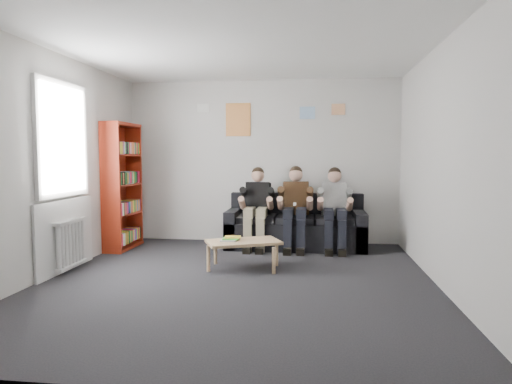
# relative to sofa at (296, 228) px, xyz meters

# --- Properties ---
(room_shell) EXTENTS (5.00, 5.00, 5.00)m
(room_shell) POSITION_rel_sofa_xyz_m (-0.59, -2.09, 1.05)
(room_shell) COLOR black
(room_shell) RESTS_ON ground
(sofa) EXTENTS (2.16, 0.88, 0.83)m
(sofa) POSITION_rel_sofa_xyz_m (0.00, 0.00, 0.00)
(sofa) COLOR black
(sofa) RESTS_ON ground
(bookshelf) EXTENTS (0.29, 0.88, 1.95)m
(bookshelf) POSITION_rel_sofa_xyz_m (-2.66, -0.45, 0.68)
(bookshelf) COLOR maroon
(bookshelf) RESTS_ON ground
(coffee_table) EXTENTS (0.91, 0.50, 0.36)m
(coffee_table) POSITION_rel_sofa_xyz_m (-0.61, -1.51, 0.02)
(coffee_table) COLOR tan
(coffee_table) RESTS_ON ground
(game_cases) EXTENTS (0.25, 0.21, 0.05)m
(game_cases) POSITION_rel_sofa_xyz_m (-0.77, -1.52, 0.09)
(game_cases) COLOR silver
(game_cases) RESTS_ON coffee_table
(person_left) EXTENTS (0.38, 0.81, 1.27)m
(person_left) POSITION_rel_sofa_xyz_m (-0.60, -0.20, 0.34)
(person_left) COLOR black
(person_left) RESTS_ON sofa
(person_middle) EXTENTS (0.39, 0.83, 1.29)m
(person_middle) POSITION_rel_sofa_xyz_m (-0.00, -0.20, 0.34)
(person_middle) COLOR #492E18
(person_middle) RESTS_ON sofa
(person_right) EXTENTS (0.38, 0.81, 1.27)m
(person_right) POSITION_rel_sofa_xyz_m (0.60, -0.20, 0.34)
(person_right) COLOR white
(person_right) RESTS_ON sofa
(radiator) EXTENTS (0.10, 0.64, 0.60)m
(radiator) POSITION_rel_sofa_xyz_m (-2.74, -1.89, 0.05)
(radiator) COLOR silver
(radiator) RESTS_ON ground
(window) EXTENTS (0.05, 1.30, 2.36)m
(window) POSITION_rel_sofa_xyz_m (-2.81, -1.89, 0.73)
(window) COLOR white
(window) RESTS_ON room_shell
(poster_large) EXTENTS (0.42, 0.01, 0.55)m
(poster_large) POSITION_rel_sofa_xyz_m (-0.99, 0.40, 1.75)
(poster_large) COLOR gold
(poster_large) RESTS_ON room_shell
(poster_blue) EXTENTS (0.25, 0.01, 0.20)m
(poster_blue) POSITION_rel_sofa_xyz_m (0.16, 0.40, 1.85)
(poster_blue) COLOR #4193DE
(poster_blue) RESTS_ON room_shell
(poster_pink) EXTENTS (0.22, 0.01, 0.18)m
(poster_pink) POSITION_rel_sofa_xyz_m (0.66, 0.40, 1.90)
(poster_pink) COLOR #B6397E
(poster_pink) RESTS_ON room_shell
(poster_sign) EXTENTS (0.20, 0.01, 0.14)m
(poster_sign) POSITION_rel_sofa_xyz_m (-1.59, 0.40, 1.95)
(poster_sign) COLOR white
(poster_sign) RESTS_ON room_shell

